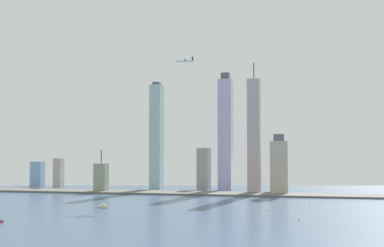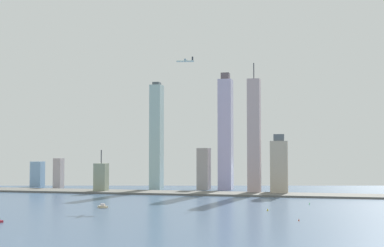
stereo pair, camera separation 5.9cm
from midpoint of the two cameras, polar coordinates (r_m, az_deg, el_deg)
name	(u,v)px [view 2 (the right image)]	position (r m, az deg, el deg)	size (l,w,h in m)	color
ground_plane	(20,239)	(426.75, -17.31, -11.23)	(6000.00, 6000.00, 0.00)	#3E5676
waterfront_pier	(174,193)	(819.05, -1.86, -7.14)	(966.11, 59.56, 2.75)	#63625C
skyscraper_0	(254,136)	(819.72, 6.41, -1.31)	(18.30, 20.46, 193.00)	#BDA5A7
skyscraper_2	(157,137)	(899.24, -3.67, -1.37)	(18.00, 23.50, 174.36)	#A2C1BE
skyscraper_3	(37,174)	(1021.08, -15.61, -5.02)	(20.44, 17.42, 43.93)	#82A4C2
skyscraper_6	(59,173)	(971.52, -13.56, -4.97)	(13.63, 15.40, 50.30)	#B7A5A2
skyscraper_7	(226,133)	(901.01, 3.48, -1.00)	(21.74, 25.47, 189.77)	#B1A8CF
skyscraper_8	(279,174)	(852.82, 8.97, -5.16)	(22.83, 25.50, 55.33)	#9AAEB4
skyscraper_9	(101,178)	(854.71, -9.33, -5.53)	(18.64, 16.87, 64.37)	gray
skyscraper_10	(279,166)	(809.27, 8.95, -4.38)	(24.95, 12.60, 87.01)	#BDAF9C
skyscraper_13	(204,169)	(904.37, 1.23, -4.68)	(18.23, 27.57, 67.33)	#A69A93
boat_2	(103,206)	(627.00, -9.15, -8.41)	(12.76, 7.15, 4.74)	beige
channel_buoy_0	(309,204)	(674.13, 11.99, -8.05)	(1.22, 1.22, 1.92)	green
channel_buoy_1	(299,220)	(516.51, 10.94, -9.69)	(1.29, 1.29, 2.18)	#E54C19
channel_buoy_2	(268,210)	(596.16, 7.79, -8.76)	(1.88, 1.88, 2.44)	yellow
airplane	(185,61)	(795.93, -0.71, 6.46)	(25.27, 26.52, 7.78)	silver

